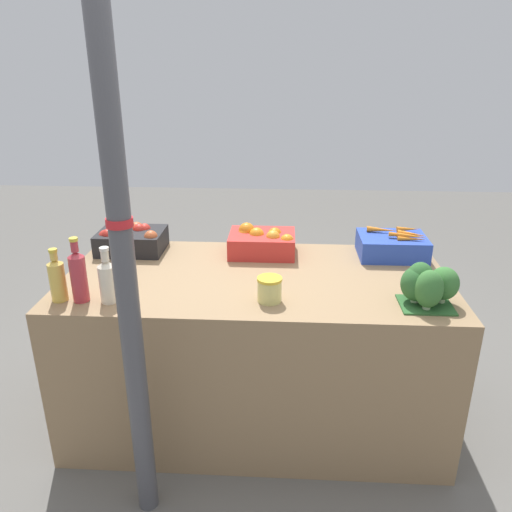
{
  "coord_description": "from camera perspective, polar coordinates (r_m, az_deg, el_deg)",
  "views": [
    {
      "loc": [
        0.13,
        -2.21,
        1.8
      ],
      "look_at": [
        0.0,
        0.0,
        0.92
      ],
      "focal_mm": 35.0,
      "sensor_mm": 36.0,
      "label": 1
    }
  ],
  "objects": [
    {
      "name": "juice_bottle_cloudy",
      "position": [
        2.22,
        -16.6,
        -2.61
      ],
      "size": [
        0.07,
        0.07,
        0.25
      ],
      "color": "beige",
      "rests_on": "market_table"
    },
    {
      "name": "support_pole",
      "position": [
        1.79,
        -14.98,
        0.27
      ],
      "size": [
        0.09,
        0.09,
        2.33
      ],
      "color": "#4C4C51",
      "rests_on": "ground_plane"
    },
    {
      "name": "ground_plane",
      "position": [
        2.85,
        0.0,
        -17.41
      ],
      "size": [
        10.0,
        10.0,
        0.0
      ],
      "primitive_type": "plane",
      "color": "#605E59"
    },
    {
      "name": "apple_crate",
      "position": [
        2.79,
        -14.15,
        1.94
      ],
      "size": [
        0.35,
        0.27,
        0.15
      ],
      "color": "black",
      "rests_on": "market_table"
    },
    {
      "name": "pickle_jar",
      "position": [
        2.15,
        1.56,
        -3.82
      ],
      "size": [
        0.11,
        0.11,
        0.11
      ],
      "color": "#D1CC75",
      "rests_on": "market_table"
    },
    {
      "name": "carrot_crate",
      "position": [
        2.73,
        15.33,
        1.18
      ],
      "size": [
        0.35,
        0.27,
        0.15
      ],
      "color": "#2847B7",
      "rests_on": "market_table"
    },
    {
      "name": "orange_crate",
      "position": [
        2.67,
        0.67,
        1.66
      ],
      "size": [
        0.35,
        0.27,
        0.16
      ],
      "color": "red",
      "rests_on": "market_table"
    },
    {
      "name": "juice_bottle_ruby",
      "position": [
        2.25,
        -19.64,
        -2.04
      ],
      "size": [
        0.07,
        0.07,
        0.29
      ],
      "color": "#B2333D",
      "rests_on": "market_table"
    },
    {
      "name": "juice_bottle_golden",
      "position": [
        2.3,
        -21.76,
        -2.44
      ],
      "size": [
        0.07,
        0.07,
        0.24
      ],
      "color": "gold",
      "rests_on": "market_table"
    },
    {
      "name": "broccoli_pile",
      "position": [
        2.22,
        18.92,
        -3.14
      ],
      "size": [
        0.24,
        0.19,
        0.19
      ],
      "color": "#2D602D",
      "rests_on": "market_table"
    },
    {
      "name": "market_table",
      "position": [
        2.61,
        0.0,
        -10.43
      ],
      "size": [
        1.85,
        0.91,
        0.82
      ],
      "primitive_type": "cube",
      "color": "#937551",
      "rests_on": "ground_plane"
    }
  ]
}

